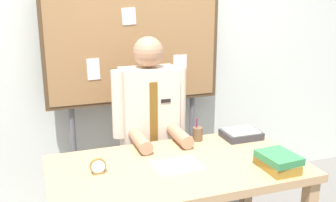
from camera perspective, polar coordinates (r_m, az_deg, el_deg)
The scene contains 9 objects.
back_wall at distance 3.30m, azimuth -5.82°, elevation 8.44°, with size 6.40×0.08×2.70m, color silver.
desk at distance 2.42m, azimuth 1.43°, elevation -11.28°, with size 1.52×0.82×0.76m.
person at distance 2.91m, azimuth -2.66°, elevation -6.03°, with size 0.55×0.56×1.46m.
bulletin_board at distance 3.11m, azimuth -4.92°, elevation 8.36°, with size 1.41×0.09×1.90m.
book_stack at distance 2.38m, azimuth 15.71°, elevation -8.49°, with size 0.20×0.26×0.10m.
open_notebook at distance 2.35m, azimuth 1.35°, elevation -9.35°, with size 0.27×0.19×0.01m, color silver.
desk_clock at distance 2.29m, azimuth -10.18°, elevation -9.42°, with size 0.09×0.04×0.09m.
pen_holder at distance 2.73m, azimuth 4.34°, elevation -4.80°, with size 0.07×0.07×0.16m.
paper_tray at distance 2.83m, azimuth 10.61°, elevation -4.77°, with size 0.26×0.20×0.06m.
Camera 1 is at (-0.77, -2.01, 1.76)m, focal length 41.79 mm.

